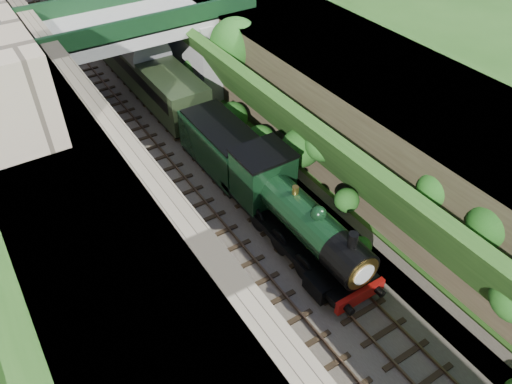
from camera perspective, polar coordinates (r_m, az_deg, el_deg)
name	(u,v)px	position (r m, az deg, el deg)	size (l,w,h in m)	color
ground	(353,338)	(22.87, 11.01, -16.11)	(160.00, 160.00, 0.00)	#1E4714
trackbed	(160,125)	(35.28, -10.87, 7.52)	(10.00, 90.00, 0.20)	#473F38
retaining_wall	(69,104)	(32.36, -20.59, 9.41)	(1.00, 90.00, 7.00)	#756B56
street_plateau_left	(8,121)	(32.04, -26.49, 7.30)	(6.00, 90.00, 7.00)	#262628
street_plateau_right	(275,52)	(37.74, 2.21, 15.74)	(8.00, 90.00, 6.25)	#262628
embankment_slope	(238,85)	(34.08, -2.12, 12.12)	(4.64, 90.00, 6.36)	#1E4714
track_left	(133,132)	(34.67, -13.91, 6.68)	(2.50, 90.00, 0.20)	black
track_right	(176,118)	(35.57, -9.14, 8.32)	(2.50, 90.00, 0.20)	black
road_bridge	(142,46)	(37.05, -12.91, 15.91)	(16.00, 6.40, 7.25)	gray
tree	(236,45)	(34.96, -2.30, 16.40)	(3.60, 3.80, 6.60)	black
locomotive	(296,216)	(24.80, 4.55, -2.81)	(3.10, 10.22, 3.83)	black
tender	(222,149)	(29.78, -3.88, 4.98)	(2.70, 6.00, 3.05)	black
coach_front	(139,62)	(39.66, -13.25, 14.26)	(2.90, 18.00, 3.70)	black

